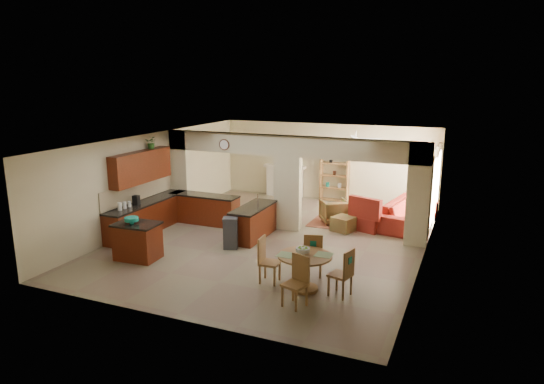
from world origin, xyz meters
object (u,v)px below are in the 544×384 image
at_px(armchair, 334,211).
at_px(kitchen_island, 138,241).
at_px(dining_table, 305,267).
at_px(sofa, 409,213).

bearing_deg(armchair, kitchen_island, 20.91).
relative_size(kitchen_island, dining_table, 0.96).
bearing_deg(sofa, armchair, 114.09).
distance_m(dining_table, armchair, 5.09).
height_order(kitchen_island, sofa, kitchen_island).
distance_m(sofa, armchair, 2.27).
height_order(sofa, armchair, sofa).
bearing_deg(dining_table, kitchen_island, 178.64).
bearing_deg(dining_table, sofa, 75.71).
height_order(kitchen_island, dining_table, kitchen_island).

